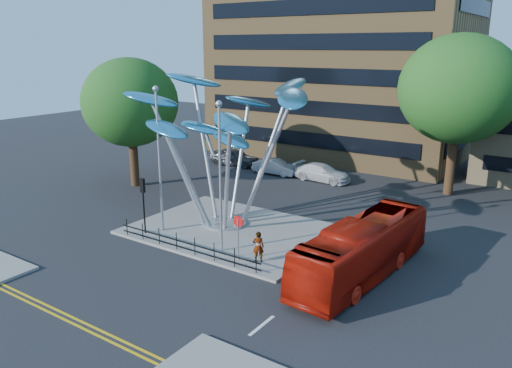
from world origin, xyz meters
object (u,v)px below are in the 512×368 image
Objects in this scene: red_bus at (363,249)px; parked_car_right at (322,173)px; leaf_sculpture at (224,119)px; no_entry_sign_island at (238,230)px; parked_car_mid at (275,167)px; tree_left at (130,103)px; traffic_light_island at (143,194)px; pedestrian at (258,247)px; parked_car_left at (234,157)px; tree_right at (459,89)px; street_lamp_right at (220,164)px; street_lamp_left at (159,147)px.

parked_car_right is at bearing 127.73° from red_bus.
parked_car_right is (0.19, 13.27, -6.15)m from leaf_sculpture.
no_entry_sign_island is 19.08m from parked_car_mid.
tree_left is 3.01× the size of traffic_light_island.
pedestrian is 0.35× the size of parked_car_left.
street_lamp_right is (-7.50, -19.00, -2.94)m from tree_right.
no_entry_sign_island is (7.00, 0.02, -0.80)m from traffic_light_island.
parked_car_right is at bearing 39.38° from tree_left.
tree_left is 23.34m from red_bus.
leaf_sculpture is 14.98m from parked_car_mid.
street_lamp_right is at bearing -163.12° from red_bus.
street_lamp_left reaches higher than traffic_light_island.
parked_car_mid is 4.51m from parked_car_right.
tree_right is at bearing 56.31° from traffic_light_island.
parked_car_mid is at bearing 96.66° from street_lamp_left.
red_bus is 5.37m from pedestrian.
traffic_light_island is 7.05m from no_entry_sign_island.
leaf_sculpture is 3.05× the size of parked_car_mid.
no_entry_sign_island reaches higher than parked_car_right.
no_entry_sign_island is at bearing -6.98° from pedestrian.
tree_left is 2.48× the size of parked_car_mid.
leaf_sculpture is (11.93, -3.32, 0.08)m from tree_left.
tree_right is 3.54× the size of traffic_light_island.
street_lamp_right is 3.64m from no_entry_sign_island.
street_lamp_left is 5.03m from street_lamp_right.
tree_right is at bearing 72.88° from no_entry_sign_island.
pedestrian is at bearing -156.69° from red_bus.
traffic_light_island is at bearing -174.81° from street_lamp_right.
street_lamp_right is 8.56m from red_bus.
pedestrian is (5.07, -3.75, -5.89)m from leaf_sculpture.
parked_car_mid is at bearing 108.43° from leaf_sculpture.
no_entry_sign_island is 22.43m from parked_car_left.
street_lamp_right reaches higher than parked_car_left.
leaf_sculpture reaches higher than street_lamp_left.
street_lamp_right reaches higher than parked_car_mid.
parked_car_left is 0.98× the size of parked_car_right.
traffic_light_island is at bearing -125.04° from leaf_sculpture.
parked_car_mid is (-1.88, 16.13, -4.67)m from street_lamp_left.
no_entry_sign_island is at bearing -156.07° from red_bus.
tree_right is 21.31m from no_entry_sign_island.
leaf_sculpture reaches higher than parked_car_left.
traffic_light_island is 1.40× the size of no_entry_sign_island.
no_entry_sign_island is 1.36m from pedestrian.
tree_right is 20.87m from parked_car_left.
traffic_light_island is at bearing -166.03° from red_bus.
leaf_sculpture is 11.68m from red_bus.
pedestrian is at bearing -153.01° from parked_car_mid.
no_entry_sign_island is 6.44m from red_bus.
parked_car_left is (-13.51, 17.87, -0.99)m from no_entry_sign_island.
tree_right is 2.44× the size of parked_car_right.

